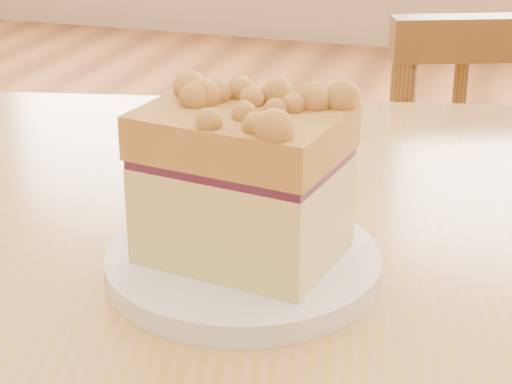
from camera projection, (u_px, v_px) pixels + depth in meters
cafe_table_main at (361, 381)px, 0.67m from camera, size 1.37×1.06×0.75m
cafe_chair_main at (469, 261)px, 1.35m from camera, size 0.49×0.49×0.84m
plate at (243, 264)px, 0.63m from camera, size 0.19×0.19×0.02m
cake_slice at (240, 176)px, 0.60m from camera, size 0.15×0.12×0.12m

